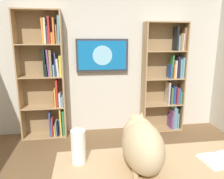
% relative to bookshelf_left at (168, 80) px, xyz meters
% --- Properties ---
extents(wall_back, '(4.52, 0.06, 2.70)m').
position_rel_bookshelf_left_xyz_m(wall_back, '(1.18, -0.17, 0.38)').
color(wall_back, beige).
rests_on(wall_back, ground).
extents(bookshelf_left, '(0.76, 0.28, 2.00)m').
position_rel_bookshelf_left_xyz_m(bookshelf_left, '(0.00, 0.00, 0.00)').
color(bookshelf_left, tan).
rests_on(bookshelf_left, ground).
extents(bookshelf_right, '(0.75, 0.28, 2.16)m').
position_rel_bookshelf_left_xyz_m(bookshelf_right, '(2.17, -0.00, 0.10)').
color(bookshelf_right, tan).
rests_on(bookshelf_right, ground).
extents(wall_mounted_tv, '(0.92, 0.07, 0.57)m').
position_rel_bookshelf_left_xyz_m(wall_mounted_tv, '(1.21, -0.08, 0.46)').
color(wall_mounted_tv, '#333338').
extents(cat, '(0.28, 0.61, 0.37)m').
position_rel_bookshelf_left_xyz_m(cat, '(1.18, 2.32, -0.02)').
color(cat, '#D1B284').
rests_on(cat, desk).
extents(open_binder, '(0.35, 0.25, 0.02)m').
position_rel_bookshelf_left_xyz_m(open_binder, '(0.52, 2.34, -0.20)').
color(open_binder, white).
rests_on(open_binder, desk).
extents(paper_towel_roll, '(0.11, 0.11, 0.26)m').
position_rel_bookshelf_left_xyz_m(paper_towel_roll, '(1.63, 2.21, -0.08)').
color(paper_towel_roll, white).
rests_on(paper_towel_roll, desk).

